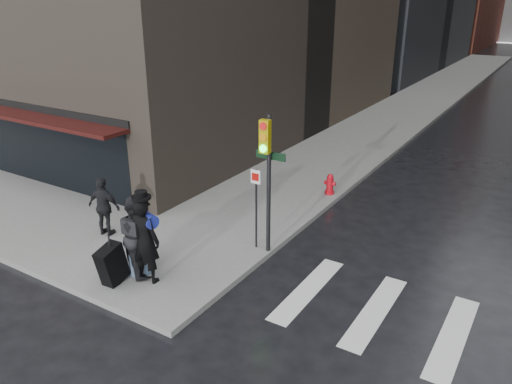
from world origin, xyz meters
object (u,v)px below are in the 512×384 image
Objects in this scene: man_overcoat at (138,244)px; man_jeans at (138,235)px; traffic_light at (266,167)px; fire_hydrant at (330,185)px; man_greycoat at (104,207)px.

man_overcoat is 1.15× the size of man_jeans.
traffic_light is at bearing -103.85° from man_jeans.
man_jeans is 7.23m from fire_hydrant.
man_overcoat is 2.77m from man_greycoat.
man_overcoat is 3.26× the size of fire_hydrant.
man_greycoat is at bearing -30.95° from man_overcoat.
traffic_light reaches higher than man_greycoat.
man_jeans is at bearing -103.92° from fire_hydrant.
traffic_light is (1.97, 2.47, 1.32)m from man_jeans.
man_jeans is 0.55× the size of traffic_light.
man_greycoat reaches higher than fire_hydrant.
traffic_light reaches higher than man_jeans.
man_greycoat is (-2.48, 1.24, -0.12)m from man_overcoat.
fire_hydrant is at bearing 92.02° from traffic_light.
man_overcoat reaches higher than man_greycoat.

